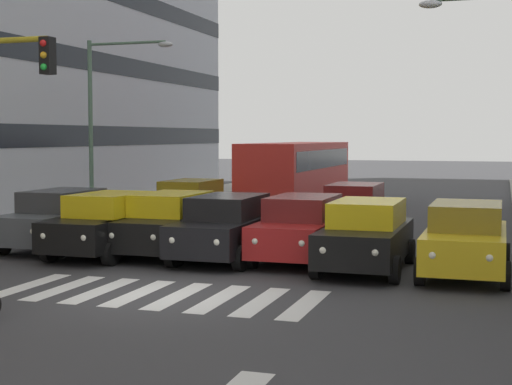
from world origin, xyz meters
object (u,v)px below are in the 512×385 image
bus_behind_traffic (298,168)px  car_6 (60,219)px  car_row2_1 (190,203)px  car_5 (107,224)px  car_0 (466,239)px  street_lamp_right (105,109)px  car_row2_0 (354,209)px  car_1 (366,235)px  car_4 (169,223)px  car_3 (226,227)px  car_2 (302,228)px

bus_behind_traffic → car_6: bearing=75.5°
car_row2_1 → car_5: bearing=92.9°
car_6 → car_0: bearing=175.5°
car_6 → car_row2_1: same height
car_5 → car_6: same height
street_lamp_right → car_row2_1: bearing=-177.4°
car_row2_0 → car_row2_1: same height
car_1 → car_4: bearing=-8.2°
car_3 → car_4: bearing=-10.7°
car_4 → bus_behind_traffic: (0.00, -13.85, 0.97)m
car_4 → car_6: size_ratio=1.00×
car_0 → street_lamp_right: 15.15m
car_4 → car_2: bearing=-178.5°
car_5 → car_6: size_ratio=1.00×
car_3 → bus_behind_traffic: 14.33m
car_1 → car_5: 7.23m
car_2 → car_6: 7.31m
bus_behind_traffic → car_0: bearing=118.6°
bus_behind_traffic → car_2: bearing=105.3°
car_0 → car_4: size_ratio=1.00×
car_row2_1 → street_lamp_right: 4.74m
car_4 → bus_behind_traffic: size_ratio=0.42×
car_row2_1 → bus_behind_traffic: 8.14m
car_row2_1 → car_3: bearing=120.5°
car_0 → car_4: bearing=-5.7°
car_4 → bus_behind_traffic: 13.88m
car_4 → street_lamp_right: (5.20, -5.85, 3.43)m
car_1 → car_3: size_ratio=1.00×
car_0 → car_6: size_ratio=1.00×
bus_behind_traffic → car_4: bearing=90.0°
car_3 → bus_behind_traffic: bus_behind_traffic is taller
car_4 → street_lamp_right: bearing=-48.4°
car_6 → car_row2_0: bearing=-144.2°
car_2 → car_row2_0: size_ratio=1.00×
car_0 → street_lamp_right: (13.18, -6.65, 3.43)m
car_0 → car_row2_1: bearing=-34.4°
car_1 → car_2: 2.07m
car_row2_0 → bus_behind_traffic: bearing=-63.4°
car_4 → bus_behind_traffic: bearing=-90.0°
car_5 → car_4: bearing=-159.1°
car_6 → car_3: bearing=175.1°
car_row2_0 → car_row2_1: 6.04m
car_2 → bus_behind_traffic: (3.76, -13.75, 0.97)m
car_6 → bus_behind_traffic: bus_behind_traffic is taller
car_5 → car_3: bearing=-175.5°
car_row2_1 → street_lamp_right: bearing=2.6°
car_3 → car_row2_0: size_ratio=1.00×
car_4 → car_6: same height
car_3 → car_5: 3.42m
car_row2_0 → car_0: bearing=121.1°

